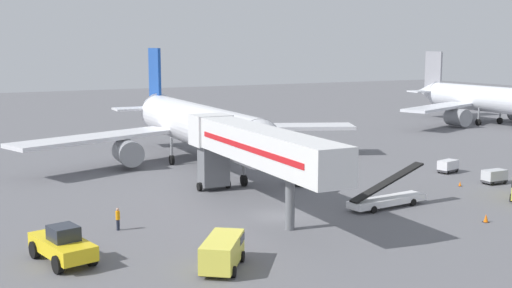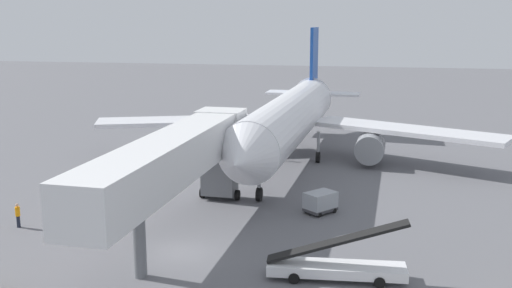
% 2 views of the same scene
% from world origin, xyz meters
% --- Properties ---
extents(ground_plane, '(300.00, 300.00, 0.00)m').
position_xyz_m(ground_plane, '(0.00, 0.00, 0.00)').
color(ground_plane, slate).
extents(airplane_at_gate, '(41.07, 39.55, 12.92)m').
position_xyz_m(airplane_at_gate, '(3.00, 24.16, 4.37)').
color(airplane_at_gate, silver).
rests_on(airplane_at_gate, ground).
extents(jet_bridge, '(3.85, 23.06, 6.97)m').
position_xyz_m(jet_bridge, '(-0.78, 2.77, 5.25)').
color(jet_bridge, silver).
rests_on(jet_bridge, ground).
extents(belt_loader_truck, '(7.57, 2.37, 3.44)m').
position_xyz_m(belt_loader_truck, '(9.48, -1.76, 0.78)').
color(belt_loader_truck, white).
rests_on(belt_loader_truck, ground).
extents(baggage_cart_far_center, '(2.54, 2.64, 1.55)m').
position_xyz_m(baggage_cart_far_center, '(7.51, 9.19, 0.86)').
color(baggage_cart_far_center, '#38383D').
rests_on(baggage_cart_far_center, ground).
extents(ground_crew_worker_foreground, '(0.36, 0.36, 1.67)m').
position_xyz_m(ground_crew_worker_foreground, '(-12.14, 1.93, 0.88)').
color(ground_crew_worker_foreground, '#1E2333').
rests_on(ground_crew_worker_foreground, ground).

